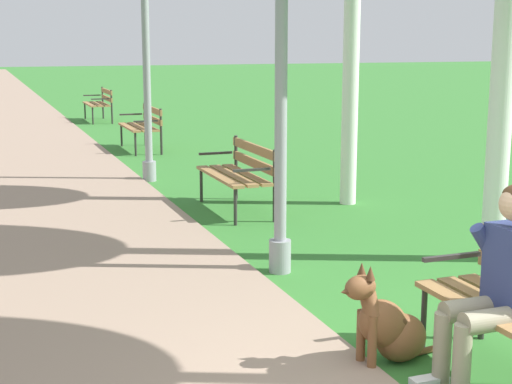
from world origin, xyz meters
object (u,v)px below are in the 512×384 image
at_px(park_bench_mid, 240,170).
at_px(lamp_post_mid, 146,42).
at_px(person_seated_on_near_bench, 500,279).
at_px(park_bench_far, 143,124).
at_px(dog_brown, 389,326).
at_px(park_bench_furthest, 100,102).
at_px(lamp_post_near, 281,42).

xyz_separation_m(park_bench_mid, lamp_post_mid, (-0.61, 2.39, 1.53)).
relative_size(park_bench_mid, person_seated_on_near_bench, 1.20).
bearing_deg(lamp_post_mid, person_seated_on_near_bench, -86.40).
height_order(park_bench_far, dog_brown, park_bench_far).
distance_m(park_bench_mid, park_bench_far, 5.62).
height_order(park_bench_furthest, dog_brown, park_bench_furthest).
bearing_deg(lamp_post_near, lamp_post_mid, 91.38).
relative_size(park_bench_furthest, dog_brown, 1.80).
xyz_separation_m(park_bench_far, person_seated_on_near_bench, (-0.14, -10.75, 0.17)).
relative_size(dog_brown, lamp_post_near, 0.21).
xyz_separation_m(person_seated_on_near_bench, lamp_post_mid, (-0.47, 7.51, 1.37)).
distance_m(park_bench_mid, lamp_post_mid, 2.90).
relative_size(dog_brown, lamp_post_mid, 0.21).
bearing_deg(park_bench_furthest, dog_brown, -92.34).
distance_m(person_seated_on_near_bench, dog_brown, 0.79).
relative_size(park_bench_far, lamp_post_mid, 0.38).
bearing_deg(lamp_post_near, dog_brown, -92.57).
height_order(park_bench_far, park_bench_furthest, same).
distance_m(dog_brown, lamp_post_near, 2.77).
height_order(dog_brown, lamp_post_near, lamp_post_near).
xyz_separation_m(dog_brown, lamp_post_mid, (-0.02, 7.01, 1.79)).
bearing_deg(person_seated_on_near_bench, dog_brown, 131.95).
bearing_deg(park_bench_mid, lamp_post_near, -101.08).
relative_size(lamp_post_near, lamp_post_mid, 1.01).
height_order(park_bench_mid, park_bench_far, same).
bearing_deg(park_bench_mid, person_seated_on_near_bench, -91.55).
relative_size(park_bench_far, lamp_post_near, 0.38).
bearing_deg(lamp_post_near, park_bench_furthest, 87.70).
bearing_deg(person_seated_on_near_bench, park_bench_mid, 88.45).
height_order(park_bench_mid, person_seated_on_near_bench, person_seated_on_near_bench).
distance_m(park_bench_far, lamp_post_near, 8.30).
height_order(person_seated_on_near_bench, dog_brown, person_seated_on_near_bench).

